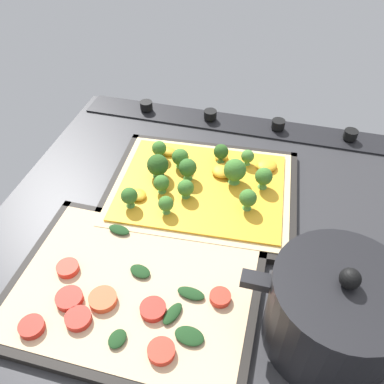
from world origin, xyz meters
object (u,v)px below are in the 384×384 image
(cooking_pot, at_px, (334,313))
(baking_tray_back, at_px, (134,291))
(veggie_pizza_back, at_px, (132,291))
(baking_tray_front, at_px, (202,192))
(broccoli_pizza, at_px, (201,183))

(cooking_pot, bearing_deg, baking_tray_back, -0.45)
(veggie_pizza_back, relative_size, cooking_pot, 1.40)
(veggie_pizza_back, distance_m, cooking_pot, 0.27)
(veggie_pizza_back, height_order, cooking_pot, cooking_pot)
(baking_tray_back, bearing_deg, baking_tray_front, -101.23)
(baking_tray_front, height_order, broccoli_pizza, broccoli_pizza)
(broccoli_pizza, height_order, veggie_pizza_back, broccoli_pizza)
(baking_tray_front, bearing_deg, broccoli_pizza, -60.64)
(baking_tray_back, relative_size, cooking_pot, 1.51)
(baking_tray_front, bearing_deg, baking_tray_back, 78.77)
(cooking_pot, bearing_deg, baking_tray_front, -45.87)
(baking_tray_back, xyz_separation_m, veggie_pizza_back, (0.00, 0.01, 0.01))
(baking_tray_front, relative_size, cooking_pot, 1.50)
(baking_tray_front, relative_size, broccoli_pizza, 1.08)
(broccoli_pizza, xyz_separation_m, veggie_pizza_back, (0.04, 0.23, -0.01))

